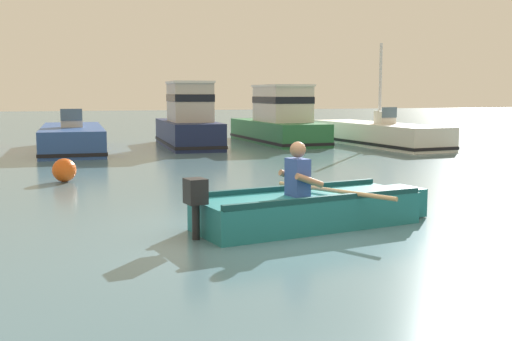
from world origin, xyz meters
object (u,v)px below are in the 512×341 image
mooring_buoy (64,170)px  moored_boat_blue (72,139)px  rowboat_with_person (311,208)px  moored_boat_navy (188,123)px  moored_boat_green (279,122)px  moored_boat_white (377,135)px

mooring_buoy → moored_boat_blue: bearing=87.6°
rowboat_with_person → moored_boat_blue: (-2.95, 12.83, 0.12)m
moored_boat_navy → moored_boat_green: (3.55, 0.71, -0.04)m
moored_boat_green → moored_boat_white: size_ratio=0.88×
rowboat_with_person → moored_boat_white: size_ratio=0.55×
moored_boat_blue → moored_boat_navy: size_ratio=1.20×
rowboat_with_person → moored_boat_blue: size_ratio=0.61×
moored_boat_navy → mooring_buoy: (-4.15, -7.56, -0.57)m
rowboat_with_person → moored_boat_green: bearing=72.2°
moored_boat_blue → moored_boat_green: size_ratio=1.03×
moored_boat_blue → moored_boat_white: moored_boat_white is taller
rowboat_with_person → moored_boat_white: moored_boat_white is taller
mooring_buoy → rowboat_with_person: bearing=-59.7°
moored_boat_navy → mooring_buoy: bearing=-118.8°
moored_boat_navy → mooring_buoy: size_ratio=10.36×
rowboat_with_person → moored_boat_navy: bearing=86.1°
moored_boat_green → rowboat_with_person: bearing=-107.8°
rowboat_with_person → mooring_buoy: bearing=120.3°
rowboat_with_person → mooring_buoy: 6.44m
moored_boat_white → mooring_buoy: bearing=-149.7°
moored_boat_green → mooring_buoy: size_ratio=12.10×
moored_boat_green → moored_boat_white: bearing=-34.8°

